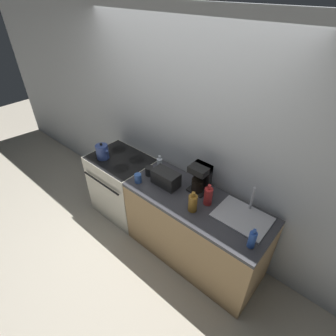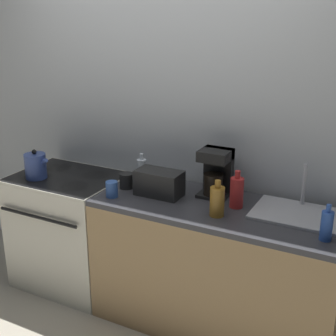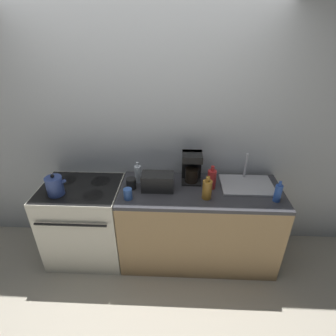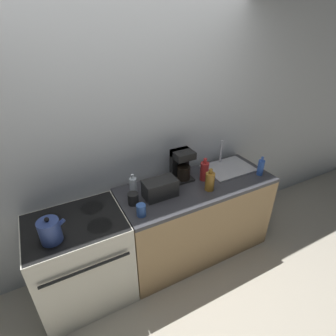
{
  "view_description": "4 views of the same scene",
  "coord_description": "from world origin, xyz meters",
  "views": [
    {
      "loc": [
        1.66,
        -1.37,
        2.74
      ],
      "look_at": [
        0.08,
        0.42,
        1.02
      ],
      "focal_mm": 28.0,
      "sensor_mm": 36.0,
      "label": 1
    },
    {
      "loc": [
        1.54,
        -2.23,
        2.08
      ],
      "look_at": [
        0.2,
        0.33,
        1.08
      ],
      "focal_mm": 50.0,
      "sensor_mm": 36.0,
      "label": 2
    },
    {
      "loc": [
        0.34,
        -1.83,
        2.3
      ],
      "look_at": [
        0.25,
        0.33,
        1.11
      ],
      "focal_mm": 28.0,
      "sensor_mm": 36.0,
      "label": 3
    },
    {
      "loc": [
        -0.72,
        -1.48,
        2.32
      ],
      "look_at": [
        0.27,
        0.4,
        1.1
      ],
      "focal_mm": 28.0,
      "sensor_mm": 36.0,
      "label": 4
    }
  ],
  "objects": [
    {
      "name": "ground_plane",
      "position": [
        0.0,
        0.0,
        0.0
      ],
      "size": [
        12.0,
        12.0,
        0.0
      ],
      "primitive_type": "plane",
      "color": "beige"
    },
    {
      "name": "wall_back",
      "position": [
        0.0,
        0.7,
        1.3
      ],
      "size": [
        8.0,
        0.05,
        2.6
      ],
      "color": "silver",
      "rests_on": "ground_plane"
    },
    {
      "name": "stove",
      "position": [
        -0.64,
        0.31,
        0.45
      ],
      "size": [
        0.79,
        0.65,
        0.88
      ],
      "color": "silver",
      "rests_on": "ground_plane"
    },
    {
      "name": "counter_block",
      "position": [
        0.57,
        0.32,
        0.44
      ],
      "size": [
        1.6,
        0.65,
        0.88
      ],
      "color": "tan",
      "rests_on": "ground_plane"
    },
    {
      "name": "kettle",
      "position": [
        -0.81,
        0.18,
        0.98
      ],
      "size": [
        0.2,
        0.16,
        0.22
      ],
      "color": "#33478C",
      "rests_on": "stove"
    },
    {
      "name": "toaster",
      "position": [
        0.15,
        0.31,
        0.97
      ],
      "size": [
        0.31,
        0.17,
        0.17
      ],
      "color": "black",
      "rests_on": "counter_block"
    },
    {
      "name": "coffee_maker",
      "position": [
        0.48,
        0.49,
        1.05
      ],
      "size": [
        0.2,
        0.19,
        0.32
      ],
      "color": "black",
      "rests_on": "counter_block"
    },
    {
      "name": "sink_tray",
      "position": [
        1.03,
        0.43,
        0.9
      ],
      "size": [
        0.51,
        0.38,
        0.28
      ],
      "color": "#B7B7BC",
      "rests_on": "counter_block"
    },
    {
      "name": "bottle_amber",
      "position": [
        0.61,
        0.19,
        0.98
      ],
      "size": [
        0.09,
        0.09,
        0.23
      ],
      "color": "#9E6B23",
      "rests_on": "counter_block"
    },
    {
      "name": "bottle_blue",
      "position": [
        1.25,
        0.17,
        0.97
      ],
      "size": [
        0.06,
        0.06,
        0.21
      ],
      "color": "#2D56B7",
      "rests_on": "counter_block"
    },
    {
      "name": "bottle_red",
      "position": [
        0.67,
        0.36,
        0.98
      ],
      "size": [
        0.08,
        0.08,
        0.24
      ],
      "color": "#B72828",
      "rests_on": "counter_block"
    },
    {
      "name": "bottle_clear",
      "position": [
        -0.06,
        0.44,
        0.98
      ],
      "size": [
        0.07,
        0.07,
        0.22
      ],
      "color": "silver",
      "rests_on": "counter_block"
    },
    {
      "name": "cup_black",
      "position": [
        -0.12,
        0.32,
        0.94
      ],
      "size": [
        0.1,
        0.1,
        0.11
      ],
      "color": "black",
      "rests_on": "counter_block"
    },
    {
      "name": "cup_blue",
      "position": [
        -0.12,
        0.14,
        0.94
      ],
      "size": [
        0.08,
        0.08,
        0.11
      ],
      "color": "#3860B2",
      "rests_on": "counter_block"
    }
  ]
}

